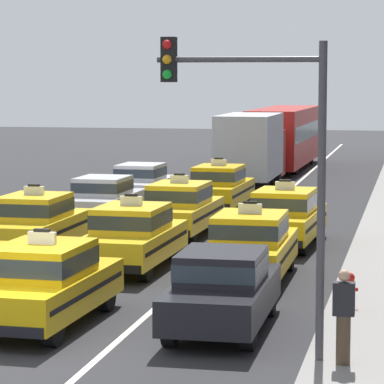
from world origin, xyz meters
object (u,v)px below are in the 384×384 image
at_px(sedan_right_nearest, 222,288).
at_px(taxi_right_second, 251,245).
at_px(taxi_center_third, 180,208).
at_px(bus_center_sixth, 285,135).
at_px(taxi_center_fourth, 219,187).
at_px(traffic_light_pole, 264,142).
at_px(taxi_center_second, 133,236).
at_px(box_truck_center_fifth, 252,148).
at_px(taxi_right_third, 285,216).
at_px(taxi_center_nearest, 45,282).
at_px(pedestrian_near_crosswalk, 344,317).
at_px(sedan_left_fourth, 141,183).
at_px(taxi_left_second, 36,223).
at_px(fire_hydrant, 349,288).
at_px(sedan_left_third, 103,198).

height_order(sedan_right_nearest, taxi_right_second, taxi_right_second).
height_order(taxi_center_third, bus_center_sixth, bus_center_sixth).
bearing_deg(sedan_right_nearest, taxi_right_second, 92.67).
relative_size(taxi_center_fourth, sedan_right_nearest, 1.07).
height_order(taxi_right_second, traffic_light_pole, traffic_light_pole).
relative_size(sedan_right_nearest, traffic_light_pole, 0.77).
relative_size(taxi_center_second, box_truck_center_fifth, 0.66).
bearing_deg(traffic_light_pole, taxi_right_third, 95.32).
xyz_separation_m(taxi_center_nearest, traffic_light_pole, (4.62, -1.96, 2.94)).
height_order(taxi_center_third, pedestrian_near_crosswalk, taxi_center_third).
bearing_deg(taxi_right_third, taxi_right_second, -91.71).
height_order(taxi_center_second, sedan_right_nearest, taxi_center_second).
relative_size(box_truck_center_fifth, pedestrian_near_crosswalk, 4.37).
bearing_deg(taxi_center_second, taxi_center_nearest, -90.70).
distance_m(taxi_center_third, traffic_light_pole, 15.15).
height_order(taxi_center_fourth, bus_center_sixth, bus_center_sixth).
xyz_separation_m(sedan_left_fourth, taxi_center_nearest, (3.21, -19.73, 0.03)).
height_order(taxi_left_second, fire_hydrant, taxi_left_second).
bearing_deg(taxi_center_fourth, taxi_left_second, -107.03).
distance_m(taxi_left_second, taxi_right_second, 7.00).
height_order(sedan_left_fourth, traffic_light_pole, traffic_light_pole).
bearing_deg(traffic_light_pole, sedan_left_fourth, 109.85).
relative_size(taxi_right_third, traffic_light_pole, 0.83).
relative_size(taxi_left_second, sedan_right_nearest, 1.06).
relative_size(box_truck_center_fifth, taxi_right_third, 1.50).
height_order(sedan_right_nearest, taxi_right_third, taxi_right_third).
xyz_separation_m(pedestrian_near_crosswalk, traffic_light_pole, (-1.38, 0.19, 2.87)).
bearing_deg(sedan_right_nearest, taxi_left_second, 130.61).
bearing_deg(fire_hydrant, taxi_center_nearest, -158.36).
distance_m(taxi_center_second, taxi_center_fourth, 12.31).
relative_size(taxi_center_fourth, taxi_right_third, 0.99).
relative_size(taxi_right_second, traffic_light_pole, 0.82).
relative_size(taxi_center_third, box_truck_center_fifth, 0.66).
relative_size(pedestrian_near_crosswalk, traffic_light_pole, 0.29).
bearing_deg(taxi_center_second, taxi_left_second, 151.14).
bearing_deg(pedestrian_near_crosswalk, taxi_center_fourth, 105.99).
bearing_deg(sedan_left_third, traffic_light_pole, -64.72).
bearing_deg(taxi_center_third, fire_hydrant, -59.55).
distance_m(taxi_center_second, sedan_right_nearest, 6.90).
height_order(sedan_right_nearest, fire_hydrant, sedan_right_nearest).
bearing_deg(taxi_center_fourth, pedestrian_near_crosswalk, -74.01).
bearing_deg(sedan_right_nearest, taxi_center_second, 119.68).
relative_size(taxi_center_third, taxi_center_fourth, 1.00).
distance_m(bus_center_sixth, sedan_right_nearest, 36.68).
relative_size(taxi_left_second, sedan_left_third, 1.05).
relative_size(taxi_center_nearest, bus_center_sixth, 0.41).
height_order(taxi_center_nearest, taxi_right_third, same).
bearing_deg(traffic_light_pole, pedestrian_near_crosswalk, -7.70).
bearing_deg(fire_hydrant, taxi_center_fourth, 109.47).
relative_size(sedan_left_fourth, taxi_center_nearest, 0.94).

